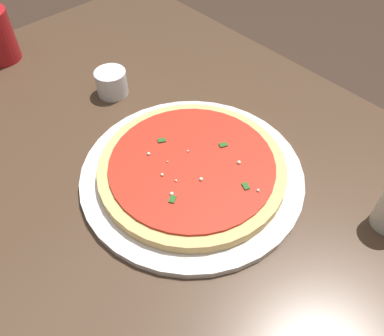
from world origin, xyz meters
The scene contains 4 objects.
restaurant_table centered at (0.00, 0.00, 0.62)m, with size 1.15×0.69×0.78m.
serving_plate centered at (0.01, -0.01, 0.78)m, with size 0.33×0.33×0.01m, color white.
pizza centered at (0.01, -0.01, 0.80)m, with size 0.28×0.28×0.02m.
cup_small_sauce centered at (-0.24, 0.02, 0.80)m, with size 0.06×0.06×0.05m, color silver.
Camera 1 is at (0.30, -0.28, 1.24)m, focal length 37.40 mm.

